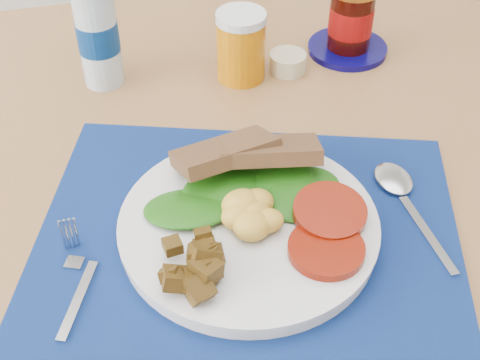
# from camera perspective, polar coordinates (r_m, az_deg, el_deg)

# --- Properties ---
(table) EXTENTS (1.40, 0.90, 0.75)m
(table) POSITION_cam_1_polar(r_m,az_deg,el_deg) (1.00, -3.93, -0.16)
(table) COLOR brown
(table) RESTS_ON ground
(chair_far) EXTENTS (0.44, 0.42, 1.13)m
(chair_far) POSITION_cam_1_polar(r_m,az_deg,el_deg) (1.53, -5.66, 12.07)
(chair_far) COLOR brown
(chair_far) RESTS_ON ground
(placemat) EXTENTS (0.60, 0.53, 0.00)m
(placemat) POSITION_cam_1_polar(r_m,az_deg,el_deg) (0.80, 0.72, -4.61)
(placemat) COLOR #040B32
(placemat) RESTS_ON table
(breakfast_plate) EXTENTS (0.30, 0.30, 0.07)m
(breakfast_plate) POSITION_cam_1_polar(r_m,az_deg,el_deg) (0.78, 0.39, -3.76)
(breakfast_plate) COLOR silver
(breakfast_plate) RESTS_ON placemat
(fork) EXTENTS (0.05, 0.15, 0.00)m
(fork) POSITION_cam_1_polar(r_m,az_deg,el_deg) (0.78, -13.85, -7.95)
(fork) COLOR #B2B5BA
(fork) RESTS_ON placemat
(spoon) EXTENTS (0.05, 0.20, 0.01)m
(spoon) POSITION_cam_1_polar(r_m,az_deg,el_deg) (0.87, 13.71, -1.26)
(spoon) COLOR #B2B5BA
(spoon) RESTS_ON placemat
(water_bottle) EXTENTS (0.06, 0.06, 0.21)m
(water_bottle) POSITION_cam_1_polar(r_m,az_deg,el_deg) (1.03, -12.14, 12.61)
(water_bottle) COLOR #ADBFCC
(water_bottle) RESTS_ON table
(juice_glass) EXTENTS (0.07, 0.07, 0.10)m
(juice_glass) POSITION_cam_1_polar(r_m,az_deg,el_deg) (1.04, 0.08, 11.21)
(juice_glass) COLOR #C06B05
(juice_glass) RESTS_ON table
(ramekin) EXTENTS (0.06, 0.06, 0.03)m
(ramekin) POSITION_cam_1_polar(r_m,az_deg,el_deg) (1.08, 4.10, 9.99)
(ramekin) COLOR #C7BC92
(ramekin) RESTS_ON table
(jam_on_saucer) EXTENTS (0.13, 0.13, 0.12)m
(jam_on_saucer) POSITION_cam_1_polar(r_m,az_deg,el_deg) (1.12, 9.41, 13.09)
(jam_on_saucer) COLOR #070448
(jam_on_saucer) RESTS_ON table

